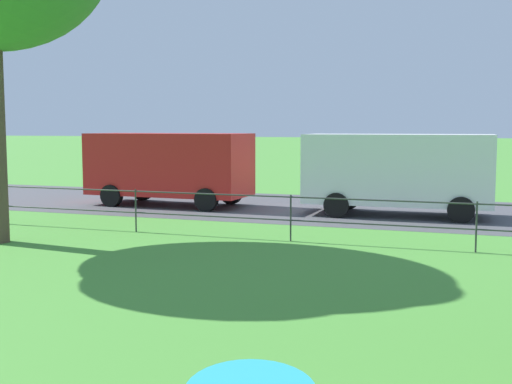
# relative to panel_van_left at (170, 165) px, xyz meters

# --- Properties ---
(street_strip) EXTENTS (80.00, 6.99, 0.01)m
(street_strip) POSITION_rel_panel_van_left_xyz_m (5.33, 0.81, -1.27)
(street_strip) COLOR #4C4C51
(street_strip) RESTS_ON ground
(park_fence) EXTENTS (37.64, 0.04, 1.00)m
(park_fence) POSITION_rel_panel_van_left_xyz_m (5.33, -4.83, -0.60)
(park_fence) COLOR #333833
(park_fence) RESTS_ON ground
(panel_van_left) EXTENTS (5.04, 2.18, 2.24)m
(panel_van_left) POSITION_rel_panel_van_left_xyz_m (0.00, 0.00, 0.00)
(panel_van_left) COLOR red
(panel_van_left) RESTS_ON ground
(panel_van_center) EXTENTS (5.05, 2.19, 2.24)m
(panel_van_center) POSITION_rel_panel_van_left_xyz_m (6.99, -0.01, 0.00)
(panel_van_center) COLOR white
(panel_van_center) RESTS_ON ground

